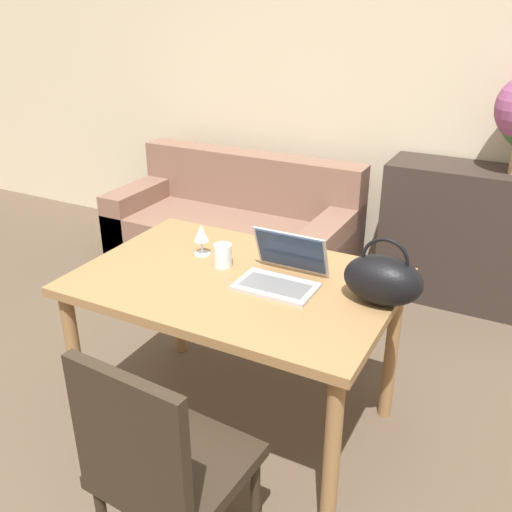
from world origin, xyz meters
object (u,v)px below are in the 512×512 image
Objects in this scene: wine_glass at (201,235)px; drinking_glass at (223,255)px; chair at (161,463)px; laptop at (283,270)px; couch at (234,233)px; handbag at (383,279)px.

drinking_glass is at bearing -22.28° from wine_glass.
chair is at bearing -65.26° from wine_glass.
chair is 0.90m from laptop.
drinking_glass is (-0.28, 0.86, 0.31)m from chair.
drinking_glass is (0.73, -1.37, 0.54)m from couch.
couch is at bearing 114.15° from wine_glass.
wine_glass is (-0.15, 0.06, 0.05)m from drinking_glass.
couch is 17.03× the size of drinking_glass.
handbag is at bearing -43.52° from couch.
wine_glass is at bearing 157.72° from drinking_glass.
handbag reaches higher than chair.
laptop reaches higher than chair.
couch is at bearing 118.18° from drinking_glass.
couch is 1.64m from drinking_glass.
couch is 1.81m from laptop.
couch is 1.55m from wine_glass.
handbag is (0.41, 0.02, 0.04)m from laptop.
drinking_glass is 0.33× the size of handbag.
couch is 5.64× the size of handbag.
chair is 1.03m from handbag.
laptop is (0.02, 0.85, 0.31)m from chair.
couch is 12.02× the size of wine_glass.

